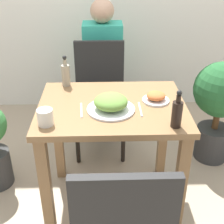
{
  "coord_description": "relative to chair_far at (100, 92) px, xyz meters",
  "views": [
    {
      "loc": [
        -0.05,
        -1.6,
        1.59
      ],
      "look_at": [
        0.0,
        0.0,
        0.7
      ],
      "focal_mm": 50.0,
      "sensor_mm": 36.0,
      "label": 1
    }
  ],
  "objects": [
    {
      "name": "side_plate",
      "position": [
        0.34,
        -0.66,
        0.27
      ],
      "size": [
        0.16,
        0.16,
        0.06
      ],
      "color": "white",
      "rests_on": "dining_table"
    },
    {
      "name": "dining_table",
      "position": [
        0.08,
        -0.7,
        0.1
      ],
      "size": [
        0.85,
        0.65,
        0.75
      ],
      "color": "olive",
      "rests_on": "ground_plane"
    },
    {
      "name": "sauce_bottle",
      "position": [
        -0.21,
        -0.42,
        0.33
      ],
      "size": [
        0.05,
        0.05,
        0.2
      ],
      "color": "gray",
      "rests_on": "dining_table"
    },
    {
      "name": "food_plate",
      "position": [
        0.07,
        -0.76,
        0.29
      ],
      "size": [
        0.27,
        0.27,
        0.09
      ],
      "color": "white",
      "rests_on": "dining_table"
    },
    {
      "name": "drink_cup",
      "position": [
        -0.27,
        -0.91,
        0.29
      ],
      "size": [
        0.08,
        0.08,
        0.09
      ],
      "color": "silver",
      "rests_on": "dining_table"
    },
    {
      "name": "potted_plant_right",
      "position": [
        0.91,
        -0.22,
        0.01
      ],
      "size": [
        0.42,
        0.42,
        0.82
      ],
      "color": "#333333",
      "rests_on": "ground_plane"
    },
    {
      "name": "spoon_utensil",
      "position": [
        0.23,
        -0.76,
        0.25
      ],
      "size": [
        0.01,
        0.16,
        0.0
      ],
      "rotation": [
        0.0,
        0.0,
        1.57
      ],
      "color": "silver",
      "rests_on": "dining_table"
    },
    {
      "name": "condiment_bottle",
      "position": [
        0.39,
        -0.95,
        0.33
      ],
      "size": [
        0.05,
        0.05,
        0.2
      ],
      "color": "black",
      "rests_on": "dining_table"
    },
    {
      "name": "fork_utensil",
      "position": [
        -0.1,
        -0.76,
        0.25
      ],
      "size": [
        0.02,
        0.17,
        0.0
      ],
      "rotation": [
        0.0,
        0.0,
        1.64
      ],
      "color": "silver",
      "rests_on": "dining_table"
    },
    {
      "name": "ground_plane",
      "position": [
        0.08,
        -0.7,
        -0.5
      ],
      "size": [
        16.0,
        16.0,
        0.0
      ],
      "primitive_type": "plane",
      "color": "tan"
    },
    {
      "name": "chair_far",
      "position": [
        0.0,
        0.0,
        0.0
      ],
      "size": [
        0.42,
        0.42,
        0.89
      ],
      "color": "black",
      "rests_on": "ground_plane"
    },
    {
      "name": "person_figure",
      "position": [
        0.03,
        0.36,
        0.08
      ],
      "size": [
        0.34,
        0.22,
        1.17
      ],
      "color": "#2D3347",
      "rests_on": "ground_plane"
    }
  ]
}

